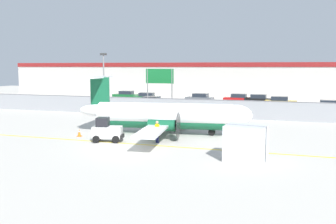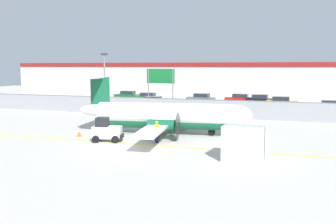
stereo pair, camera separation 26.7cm
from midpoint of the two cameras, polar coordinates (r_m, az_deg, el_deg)
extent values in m
plane|color=#BCB7AD|center=(26.28, -6.30, -5.79)|extent=(140.00, 140.00, 0.00)
cube|color=yellow|center=(28.08, -4.62, -4.94)|extent=(84.00, 0.20, 0.01)
cube|color=gray|center=(42.95, 3.58, 0.56)|extent=(98.00, 0.04, 2.00)
cylinder|color=slate|center=(42.85, 3.59, 1.95)|extent=(98.00, 0.10, 0.10)
cube|color=#38383A|center=(54.21, 6.60, 0.86)|extent=(98.00, 17.00, 0.12)
cube|color=beige|center=(72.18, 9.55, 4.86)|extent=(91.00, 8.00, 6.50)
cube|color=maroon|center=(68.18, 9.10, 7.14)|extent=(91.00, 0.20, 0.80)
cylinder|color=white|center=(31.92, -0.79, -0.30)|extent=(11.64, 3.42, 1.90)
ellipsoid|color=white|center=(31.33, 10.11, -0.54)|extent=(2.87, 2.14, 1.80)
ellipsoid|color=white|center=(33.58, -10.96, 0.28)|extent=(3.35, 1.47, 1.05)
cylinder|color=#145938|center=(31.99, -0.79, -1.22)|extent=(10.42, 2.85, 1.48)
cube|color=white|center=(31.98, -0.62, -1.31)|extent=(3.72, 16.07, 0.18)
cylinder|color=#145938|center=(34.47, 0.53, -0.71)|extent=(2.30, 1.19, 0.90)
cone|color=black|center=(34.30, 2.42, -0.76)|extent=(0.50, 0.50, 0.44)
cylinder|color=#262626|center=(34.28, 2.67, -0.76)|extent=(0.32, 2.09, 2.10)
cylinder|color=#145938|center=(29.42, -1.19, -2.04)|extent=(2.30, 1.19, 0.90)
cone|color=black|center=(29.21, 1.02, -2.10)|extent=(0.50, 0.50, 0.44)
cylinder|color=#262626|center=(29.19, 1.31, -2.11)|extent=(0.32, 2.09, 2.10)
cube|color=#145938|center=(33.34, -10.54, 2.58)|extent=(1.71, 0.41, 3.10)
cube|color=white|center=(33.32, -10.84, 5.24)|extent=(1.73, 4.90, 0.14)
cylinder|color=#59595B|center=(31.54, 6.46, -2.20)|extent=(0.16, 0.16, 0.97)
cylinder|color=black|center=(31.62, 6.45, -3.07)|extent=(0.62, 0.30, 0.60)
cylinder|color=#59595B|center=(34.25, -0.57, -1.36)|extent=(0.16, 0.16, 0.90)
cylinder|color=black|center=(34.32, -0.57, -2.10)|extent=(0.78, 0.32, 0.76)
cylinder|color=#59595B|center=(29.97, -2.17, -2.56)|extent=(0.16, 0.16, 0.90)
cylinder|color=black|center=(30.05, -2.16, -3.40)|extent=(0.78, 0.32, 0.76)
cube|color=silver|center=(29.32, -9.48, -3.06)|extent=(2.41, 1.63, 0.90)
cube|color=black|center=(29.27, -10.18, -1.50)|extent=(1.13, 1.20, 0.70)
cube|color=black|center=(29.15, -7.25, -3.68)|extent=(0.44, 1.10, 0.30)
cylinder|color=black|center=(29.83, -7.80, -3.73)|extent=(0.59, 0.32, 0.56)
cylinder|color=black|center=(28.67, -8.25, -4.18)|extent=(0.59, 0.32, 0.56)
cylinder|color=black|center=(30.15, -10.61, -3.68)|extent=(0.59, 0.32, 0.56)
cylinder|color=black|center=(29.00, -11.17, -4.11)|extent=(0.59, 0.32, 0.56)
cylinder|color=#191E4C|center=(28.55, -2.00, -3.86)|extent=(0.23, 0.23, 0.85)
cylinder|color=#191E4C|center=(28.37, -1.85, -3.93)|extent=(0.23, 0.23, 0.85)
cylinder|color=yellow|center=(28.33, -1.93, -2.45)|extent=(0.48, 0.48, 0.60)
cylinder|color=yellow|center=(28.53, -2.10, -2.33)|extent=(0.14, 0.14, 0.55)
cylinder|color=yellow|center=(28.13, -1.76, -2.46)|extent=(0.14, 0.14, 0.55)
sphere|color=tan|center=(28.26, -1.94, -1.57)|extent=(0.22, 0.22, 0.22)
cube|color=silver|center=(23.55, 11.47, -4.65)|extent=(2.66, 2.32, 2.20)
cube|color=#333338|center=(23.55, 11.47, -4.65)|extent=(2.43, 0.42, 2.20)
cube|color=orange|center=(32.05, -13.59, -3.59)|extent=(0.36, 0.36, 0.04)
cone|color=orange|center=(31.99, -13.61, -3.03)|extent=(0.28, 0.28, 0.60)
cylinder|color=white|center=(31.98, -13.61, -2.89)|extent=(0.17, 0.17, 0.08)
cube|color=orange|center=(27.66, 9.69, -5.16)|extent=(0.36, 0.36, 0.04)
cone|color=orange|center=(27.60, 9.70, -4.51)|extent=(0.28, 0.28, 0.60)
cylinder|color=white|center=(27.58, 9.70, -4.35)|extent=(0.17, 0.17, 0.08)
cube|color=#19662D|center=(63.53, -6.60, 2.36)|extent=(4.25, 1.83, 0.80)
cube|color=#262D38|center=(63.42, -6.48, 2.97)|extent=(2.25, 1.63, 0.56)
cylinder|color=black|center=(63.29, -8.08, 2.03)|extent=(0.61, 0.22, 0.60)
cylinder|color=black|center=(64.93, -7.43, 2.17)|extent=(0.61, 0.22, 0.60)
cylinder|color=black|center=(62.19, -5.72, 1.98)|extent=(0.61, 0.22, 0.60)
cylinder|color=black|center=(63.86, -5.12, 2.12)|extent=(0.61, 0.22, 0.60)
cube|color=#19662D|center=(58.90, -3.54, 2.04)|extent=(4.30, 1.96, 0.80)
cube|color=#262D38|center=(58.80, -3.41, 2.70)|extent=(2.29, 1.69, 0.56)
cylinder|color=black|center=(58.53, -5.12, 1.68)|extent=(0.61, 0.24, 0.60)
cylinder|color=black|center=(60.22, -4.54, 1.83)|extent=(0.61, 0.24, 0.60)
cylinder|color=black|center=(57.66, -2.49, 1.62)|extent=(0.61, 0.24, 0.60)
cylinder|color=black|center=(59.38, -1.99, 1.78)|extent=(0.61, 0.24, 0.60)
cube|color=silver|center=(51.29, -2.85, 1.31)|extent=(4.26, 1.86, 0.80)
cube|color=#262D38|center=(51.18, -2.70, 2.07)|extent=(2.26, 1.65, 0.56)
cylinder|color=black|center=(50.95, -4.66, 0.90)|extent=(0.61, 0.22, 0.60)
cylinder|color=black|center=(52.63, -3.98, 1.10)|extent=(0.61, 0.22, 0.60)
cylinder|color=black|center=(50.05, -1.66, 0.81)|extent=(0.61, 0.22, 0.60)
cylinder|color=black|center=(51.76, -1.06, 1.01)|extent=(0.61, 0.22, 0.60)
cube|color=slate|center=(57.38, 4.69, 1.90)|extent=(4.32, 2.01, 0.80)
cube|color=#262D38|center=(57.28, 4.84, 2.57)|extent=(2.31, 1.72, 0.56)
cylinder|color=black|center=(57.00, 3.07, 1.56)|extent=(0.61, 0.24, 0.60)
cylinder|color=black|center=(58.70, 3.65, 1.71)|extent=(0.61, 0.24, 0.60)
cylinder|color=black|center=(56.15, 5.77, 1.45)|extent=(0.61, 0.24, 0.60)
cylinder|color=black|center=(57.87, 6.28, 1.60)|extent=(0.61, 0.24, 0.60)
cube|color=red|center=(57.37, 10.47, 1.80)|extent=(4.28, 1.91, 0.80)
cube|color=#262D38|center=(57.29, 10.64, 2.48)|extent=(2.28, 1.67, 0.56)
cylinder|color=black|center=(56.79, 8.91, 1.46)|extent=(0.61, 0.23, 0.60)
cylinder|color=black|center=(58.55, 9.28, 1.62)|extent=(0.61, 0.23, 0.60)
cylinder|color=black|center=(56.28, 11.70, 1.35)|extent=(0.61, 0.23, 0.60)
cylinder|color=black|center=(58.05, 11.99, 1.51)|extent=(0.61, 0.23, 0.60)
cube|color=black|center=(56.74, 13.65, 1.67)|extent=(4.29, 1.95, 0.80)
cube|color=#262D38|center=(56.71, 13.52, 2.36)|extent=(2.29, 1.69, 0.56)
cylinder|color=black|center=(57.50, 15.14, 1.37)|extent=(0.61, 0.24, 0.60)
cylinder|color=black|center=(55.71, 14.94, 1.20)|extent=(0.61, 0.24, 0.60)
cylinder|color=black|center=(57.86, 12.38, 1.48)|extent=(0.61, 0.24, 0.60)
cylinder|color=black|center=(56.09, 12.09, 1.32)|extent=(0.61, 0.24, 0.60)
cube|color=#B28C19|center=(53.51, 16.65, 1.26)|extent=(4.25, 1.83, 0.80)
cube|color=#262D38|center=(53.45, 16.51, 1.99)|extent=(2.25, 1.63, 0.56)
cylinder|color=black|center=(54.38, 18.16, 0.96)|extent=(0.61, 0.22, 0.60)
cylinder|color=black|center=(52.59, 18.10, 0.76)|extent=(0.61, 0.22, 0.60)
cylinder|color=black|center=(54.52, 15.22, 1.07)|extent=(0.61, 0.22, 0.60)
cylinder|color=black|center=(52.74, 15.06, 0.89)|extent=(0.61, 0.22, 0.60)
cube|color=gray|center=(49.72, 23.38, 0.57)|extent=(4.24, 1.81, 0.80)
cube|color=#262D38|center=(49.65, 23.25, 1.36)|extent=(2.24, 1.62, 0.56)
cylinder|color=black|center=(50.57, 21.72, 0.38)|extent=(0.61, 0.22, 0.60)
cylinder|color=black|center=(48.78, 21.79, 0.15)|extent=(0.61, 0.22, 0.60)
cylinder|color=slate|center=(43.20, -9.91, 3.83)|extent=(0.16, 0.16, 7.00)
cube|color=#333333|center=(43.16, -10.01, 8.67)|extent=(0.70, 0.30, 0.24)
cylinder|color=slate|center=(46.95, -3.29, 3.25)|extent=(0.14, 0.14, 5.50)
cylinder|color=slate|center=(45.89, 0.44, 3.17)|extent=(0.14, 0.14, 5.50)
cube|color=#14662D|center=(46.32, -1.45, 5.50)|extent=(3.60, 0.10, 1.80)
camera|label=1|loc=(0.13, -90.23, -0.03)|focal=40.00mm
camera|label=2|loc=(0.13, 89.77, 0.03)|focal=40.00mm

